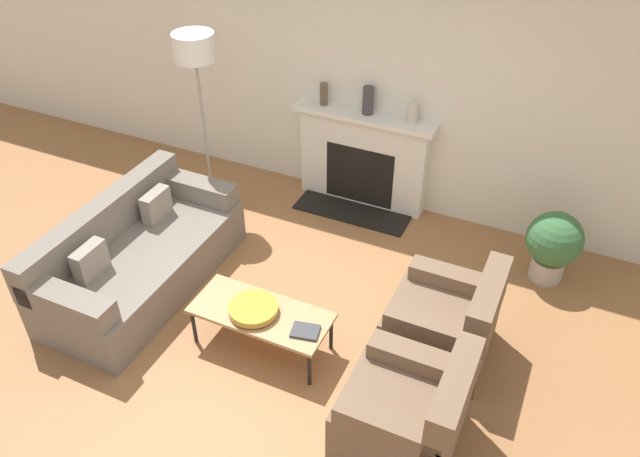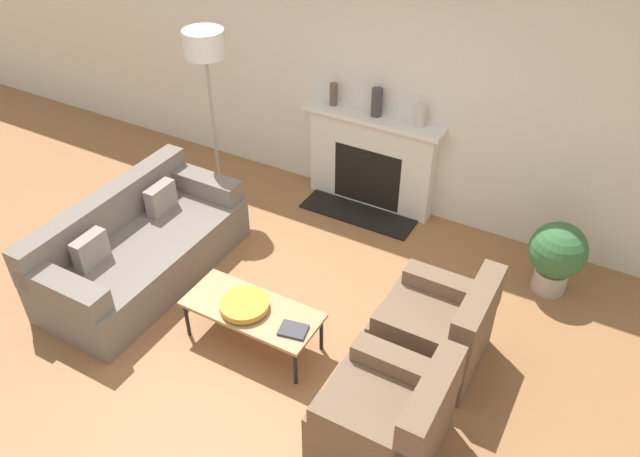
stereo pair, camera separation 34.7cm
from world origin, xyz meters
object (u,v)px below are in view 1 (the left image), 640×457
Objects in this scene: coffee_table at (261,314)px; mantel_vase_center_right at (412,113)px; couch at (138,257)px; mantel_vase_left at (324,94)px; book at (305,331)px; fireplace at (363,160)px; armchair_far at (446,323)px; armchair_near at (408,412)px; floor_lamp at (196,64)px; mantel_vase_center_left at (368,100)px; potted_plant at (554,243)px; bowl at (253,309)px.

coffee_table is 2.52m from mantel_vase_center_right.
couch is 2.47m from mantel_vase_left.
fireplace is at bearing 89.51° from book.
fireplace is at bearing -140.93° from armchair_far.
fireplace reaches higher than armchair_near.
armchair_far is (0.00, 0.94, 0.00)m from armchair_near.
couch is 2.83m from armchair_near.
couch is 2.94m from mantel_vase_center_right.
mantel_vase_left is (0.98, 0.78, -0.44)m from floor_lamp.
mantel_vase_center_left is at bearing 0.00° from mantel_vase_left.
fireplace reaches higher than coffee_table.
potted_plant is (3.40, 1.65, 0.11)m from couch.
mantel_vase_center_left reaches higher than armchair_near.
book is at bearing -2.39° from bowl.
bowl is 2.54m from mantel_vase_center_right.
book is 2.48m from potted_plant.
armchair_near is at bearing -15.00° from coffee_table.
coffee_table is at bearing 32.71° from bowl.
book is at bearing -79.10° from mantel_vase_center_left.
coffee_table is at bearing -67.15° from armchair_far.
couch is at bearing -154.02° from potted_plant.
mantel_vase_left is at bearing 99.63° from book.
mantel_vase_center_left is at bearing -141.58° from armchair_far.
fireplace is at bearing 27.81° from floor_lamp.
mantel_vase_center_left is at bearing 88.96° from book.
armchair_far is at bearing -62.03° from mantel_vase_center_right.
floor_lamp is 2.12m from mantel_vase_center_right.
couch reaches higher than book.
mantel_vase_left is at bearing 169.27° from potted_plant.
bowl is 0.47m from book.
potted_plant is (2.04, 1.90, -0.02)m from bowl.
mantel_vase_left is 0.82× the size of mantel_vase_center_left.
couch is 2.79m from armchair_far.
floor_lamp is 8.14× the size of mantel_vase_left.
couch is 8.26× the size of book.
bowl is at bearing -89.64° from fireplace.
potted_plant is (1.57, 1.92, 0.01)m from book.
book is (-0.94, -0.63, 0.08)m from armchair_far.
book is at bearing -98.30° from couch.
floor_lamp is at bearing -152.07° from mantel_vase_center_left.
mantel_vase_center_right reaches higher than bowl.
mantel_vase_left is 1.09× the size of mantel_vase_center_right.
fireplace reaches higher than book.
fireplace is 1.80× the size of armchair_near.
mantel_vase_center_left is (-0.46, 2.40, 0.80)m from book.
fireplace is 0.75× the size of couch.
mantel_vase_center_left reaches higher than mantel_vase_left.
book is (0.47, -0.02, -0.03)m from bowl.
potted_plant is at bearing -16.94° from mantel_vase_center_right.
potted_plant is at bearing -64.02° from couch.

